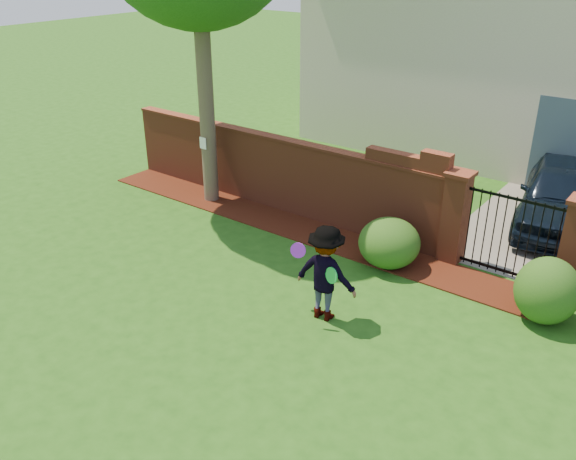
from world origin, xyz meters
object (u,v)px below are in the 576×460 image
Objects in this scene: car at (561,199)px; frisbee_green at (331,275)px; man at (324,274)px; frisbee_purple at (298,250)px.

car reaches higher than frisbee_green.
car is 6.40m from man.
man is 0.65m from frisbee_purple.
man is 6.63× the size of frisbee_purple.
car is 6.83m from frisbee_purple.
frisbee_green is (-1.92, -6.19, 0.25)m from car.
frisbee_green is (0.24, -0.17, 0.14)m from man.
man reaches higher than frisbee_green.
frisbee_purple is at bearing 40.06° from man.
car is at bearing -115.43° from man.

